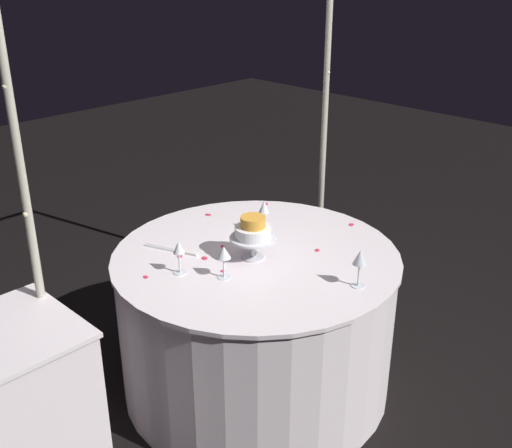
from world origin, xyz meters
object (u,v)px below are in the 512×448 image
(tiered_cake, at_px, (253,232))
(side_table, at_px, (16,413))
(main_table, at_px, (256,320))
(wine_glass_0, at_px, (224,254))
(wine_glass_1, at_px, (179,250))
(decorative_arch, at_px, (203,77))
(cake_knife, at_px, (174,250))
(wine_glass_3, at_px, (264,209))
(wine_glass_2, at_px, (360,259))

(tiered_cake, bearing_deg, side_table, 168.99)
(main_table, relative_size, tiered_cake, 6.31)
(wine_glass_0, height_order, wine_glass_1, wine_glass_1)
(decorative_arch, height_order, wine_glass_1, decorative_arch)
(cake_knife, bearing_deg, side_table, -173.69)
(decorative_arch, relative_size, wine_glass_3, 14.11)
(side_table, height_order, wine_glass_1, wine_glass_1)
(tiered_cake, bearing_deg, cake_knife, 124.16)
(tiered_cake, distance_m, wine_glass_1, 0.36)
(wine_glass_0, relative_size, wine_glass_1, 0.98)
(tiered_cake, distance_m, cake_knife, 0.41)
(wine_glass_2, bearing_deg, wine_glass_1, 125.75)
(wine_glass_1, relative_size, cake_knife, 0.56)
(decorative_arch, bearing_deg, side_table, -173.03)
(side_table, distance_m, wine_glass_0, 1.06)
(decorative_arch, relative_size, wine_glass_0, 15.64)
(wine_glass_1, bearing_deg, main_table, -16.51)
(main_table, height_order, wine_glass_2, wine_glass_2)
(tiered_cake, xyz_separation_m, wine_glass_1, (-0.34, 0.13, -0.02))
(decorative_arch, relative_size, wine_glass_1, 15.32)
(decorative_arch, bearing_deg, cake_knife, -170.69)
(main_table, xyz_separation_m, side_table, (-1.17, 0.20, 0.01))
(decorative_arch, distance_m, wine_glass_0, 0.84)
(main_table, bearing_deg, wine_glass_0, -166.73)
(tiered_cake, height_order, wine_glass_1, tiered_cake)
(wine_glass_0, bearing_deg, decorative_arch, 56.90)
(decorative_arch, relative_size, wine_glass_2, 13.90)
(wine_glass_2, height_order, cake_knife, wine_glass_2)
(wine_glass_2, xyz_separation_m, cake_knife, (-0.34, 0.84, -0.13))
(decorative_arch, xyz_separation_m, side_table, (-1.17, -0.14, -1.17))
(wine_glass_0, distance_m, wine_glass_3, 0.53)
(side_table, distance_m, wine_glass_1, 0.94)
(decorative_arch, bearing_deg, tiered_cake, -96.07)
(main_table, height_order, wine_glass_3, wine_glass_3)
(wine_glass_1, bearing_deg, side_table, 173.38)
(wine_glass_0, bearing_deg, side_table, 163.57)
(main_table, height_order, wine_glass_0, wine_glass_0)
(side_table, xyz_separation_m, tiered_cake, (1.13, -0.22, 0.50))
(decorative_arch, height_order, main_table, decorative_arch)
(decorative_arch, xyz_separation_m, tiered_cake, (-0.04, -0.36, -0.66))
(tiered_cake, bearing_deg, wine_glass_3, 33.91)
(wine_glass_1, bearing_deg, wine_glass_2, -54.25)
(wine_glass_3, bearing_deg, wine_glass_2, -100.39)
(wine_glass_3, bearing_deg, main_table, -144.53)
(decorative_arch, height_order, side_table, decorative_arch)
(wine_glass_1, bearing_deg, wine_glass_3, 3.97)
(main_table, xyz_separation_m, wine_glass_2, (0.09, -0.53, 0.51))
(side_table, xyz_separation_m, cake_knife, (0.92, 0.10, 0.37))
(wine_glass_2, relative_size, wine_glass_3, 1.01)
(decorative_arch, bearing_deg, wine_glass_0, -123.10)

